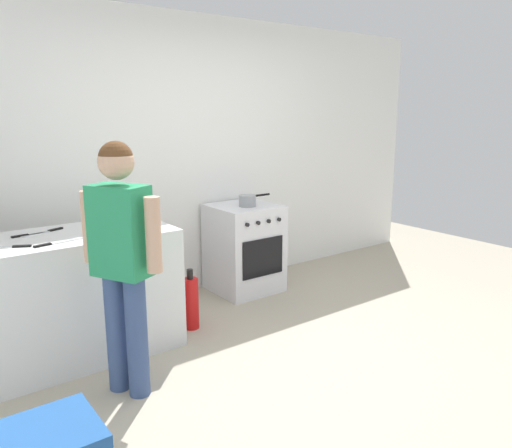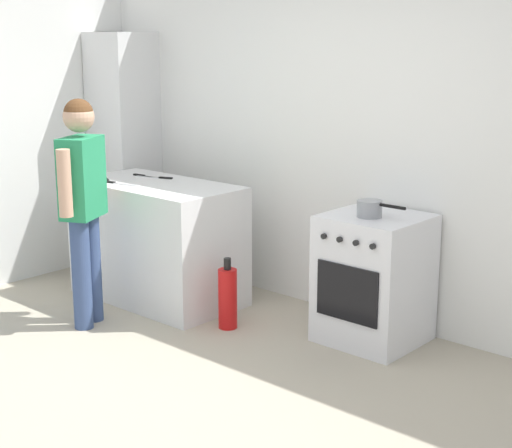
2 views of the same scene
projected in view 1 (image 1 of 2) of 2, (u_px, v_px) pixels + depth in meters
The scene contains 11 objects.
ground_plane at pixel (333, 362), 3.53m from camera, with size 8.00×8.00×0.00m, color #ADA38E.
back_wall at pixel (191, 157), 4.76m from camera, with size 6.00×0.10×2.60m, color white.
counter_unit at pixel (81, 294), 3.58m from camera, with size 1.30×0.70×0.90m, color silver.
oven_left at pixel (244, 248), 4.87m from camera, with size 0.61×0.62×0.85m.
pot at pixel (248, 201), 4.70m from camera, with size 0.34×0.16×0.11m.
knife_carving at pixel (57, 243), 3.21m from camera, with size 0.33×0.09×0.01m.
knife_chef at pixel (45, 232), 3.49m from camera, with size 0.30×0.13×0.01m.
knife_paring at pixel (25, 235), 3.40m from camera, with size 0.21×0.04×0.01m.
knife_bread at pixel (4, 247), 3.11m from camera, with size 0.33×0.19×0.01m.
person at pixel (122, 250), 2.96m from camera, with size 0.33×0.52×1.57m.
fire_extinguisher at pixel (191, 303), 4.03m from camera, with size 0.13×0.13×0.50m.
Camera 1 is at (-2.36, -2.26, 1.74)m, focal length 35.00 mm.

